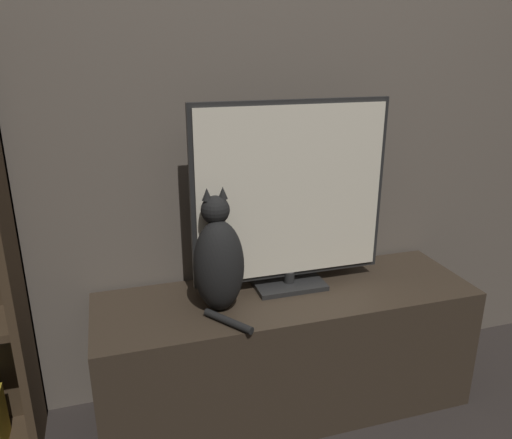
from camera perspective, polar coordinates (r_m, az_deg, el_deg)
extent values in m
cube|color=#60564C|center=(2.08, 1.34, 14.13)|extent=(4.80, 0.05, 2.60)
cube|color=#33281E|center=(2.18, 3.51, -14.74)|extent=(1.53, 0.47, 0.54)
cube|color=black|center=(2.09, 3.79, -7.38)|extent=(0.29, 0.17, 0.02)
cylinder|color=black|center=(2.08, 3.81, -6.54)|extent=(0.04, 0.04, 0.05)
cube|color=black|center=(1.95, 3.96, 3.14)|extent=(0.79, 0.02, 0.71)
cube|color=silver|center=(1.94, 4.11, 3.03)|extent=(0.75, 0.01, 0.67)
ellipsoid|color=black|center=(1.85, -4.26, -5.32)|extent=(0.19, 0.17, 0.36)
ellipsoid|color=olive|center=(1.91, -4.69, -5.07)|extent=(0.10, 0.06, 0.20)
sphere|color=black|center=(1.80, -4.68, 1.09)|extent=(0.11, 0.11, 0.11)
cone|color=black|center=(1.78, -5.64, 2.90)|extent=(0.04, 0.04, 0.04)
cone|color=black|center=(1.79, -3.82, 3.07)|extent=(0.04, 0.04, 0.04)
cylinder|color=black|center=(1.82, -3.19, -11.53)|extent=(0.15, 0.19, 0.03)
cube|color=#3D2D1E|center=(1.95, -26.39, -3.69)|extent=(0.03, 0.28, 1.58)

